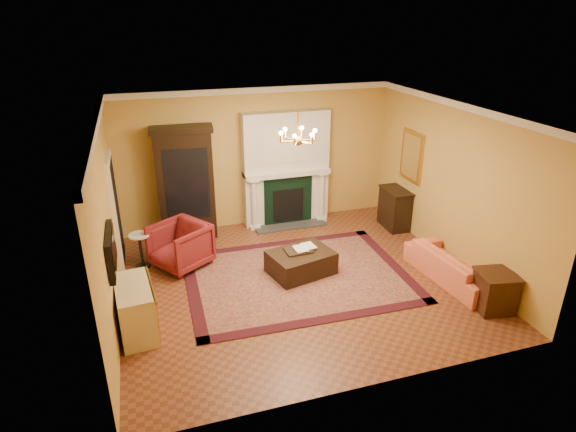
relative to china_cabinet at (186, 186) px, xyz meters
name	(u,v)px	position (x,y,z in m)	size (l,w,h in m)	color
floor	(297,281)	(1.58, -2.49, -1.13)	(6.00, 5.50, 0.02)	brown
ceiling	(298,111)	(1.58, -2.49, 1.89)	(6.00, 5.50, 0.02)	silver
wall_back	(257,158)	(1.58, 0.27, 0.38)	(6.00, 0.02, 3.00)	#B79341
wall_front	(373,286)	(1.58, -5.25, 0.38)	(6.00, 0.02, 3.00)	#B79341
wall_left	(106,225)	(-1.43, -2.49, 0.38)	(0.02, 5.50, 3.00)	#B79341
wall_right	(453,184)	(4.59, -2.49, 0.38)	(0.02, 5.50, 3.00)	#B79341
fireplace	(286,171)	(2.18, 0.08, 0.07)	(1.90, 0.70, 2.50)	silver
crown_molding	(281,105)	(1.58, -1.53, 1.82)	(6.00, 5.50, 0.12)	silver
doorway	(116,211)	(-1.38, -0.79, -0.08)	(0.08, 1.05, 2.10)	silver
tv_panel	(111,251)	(-1.37, -3.09, 0.23)	(0.09, 0.95, 0.58)	black
gilt_mirror	(412,156)	(4.55, -1.09, 0.53)	(0.06, 0.76, 1.05)	gold
chandelier	(298,137)	(1.58, -2.49, 1.48)	(0.63, 0.55, 0.53)	gold
oriental_rug	(298,276)	(1.63, -2.37, -1.12)	(3.93, 2.95, 0.02)	#420E18
china_cabinet	(186,186)	(0.00, 0.00, 0.00)	(1.12, 0.51, 2.25)	black
wingback_armchair	(180,244)	(-0.31, -1.32, -0.66)	(0.91, 0.85, 0.93)	maroon
pedestal_table	(141,248)	(-1.02, -1.15, -0.73)	(0.38, 0.38, 0.68)	black
commode	(136,309)	(-1.15, -3.16, -0.73)	(0.49, 1.05, 0.78)	beige
coral_sofa	(453,261)	(4.22, -3.27, -0.75)	(1.89, 0.55, 0.74)	#E67848
end_table	(494,292)	(4.30, -4.26, -0.81)	(0.54, 0.54, 0.62)	#32170D
console_table	(395,209)	(4.36, -0.93, -0.70)	(0.44, 0.76, 0.85)	black
leather_ottoman	(301,262)	(1.73, -2.25, -0.90)	(1.10, 0.80, 0.41)	black
ottoman_tray	(298,250)	(1.70, -2.19, -0.68)	(0.48, 0.37, 0.03)	black
book_a	(295,243)	(1.63, -2.21, -0.51)	(0.22, 0.03, 0.30)	gray
book_b	(303,240)	(1.81, -2.15, -0.52)	(0.22, 0.02, 0.29)	gray
topiary_left	(263,163)	(1.65, 0.04, 0.32)	(0.14, 0.14, 0.38)	tan
topiary_right	(316,156)	(2.85, 0.04, 0.37)	(0.18, 0.18, 0.48)	tan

